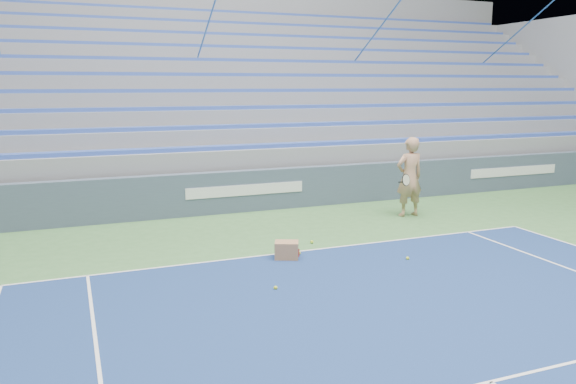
# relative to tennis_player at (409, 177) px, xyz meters

# --- Properties ---
(sponsor_barrier) EXTENTS (30.00, 0.32, 1.10)m
(sponsor_barrier) POSITION_rel_tennis_player_xyz_m (-3.76, 2.08, -0.47)
(sponsor_barrier) COLOR #3F4D60
(sponsor_barrier) RESTS_ON ground
(bleachers) EXTENTS (31.00, 9.15, 7.30)m
(bleachers) POSITION_rel_tennis_player_xyz_m (-3.76, 7.80, 1.34)
(bleachers) COLOR gray
(bleachers) RESTS_ON ground
(tennis_player) EXTENTS (0.98, 0.86, 2.03)m
(tennis_player) POSITION_rel_tennis_player_xyz_m (0.00, 0.00, 0.00)
(tennis_player) COLOR tan
(tennis_player) RESTS_ON ground
(ball_box) EXTENTS (0.55, 0.50, 0.34)m
(ball_box) POSITION_rel_tennis_player_xyz_m (-4.23, -2.25, -0.85)
(ball_box) COLOR #9F714D
(ball_box) RESTS_ON ground
(tennis_ball_0) EXTENTS (0.07, 0.07, 0.07)m
(tennis_ball_0) POSITION_rel_tennis_player_xyz_m (-2.09, -3.18, -0.98)
(tennis_ball_0) COLOR #C9DE2D
(tennis_ball_0) RESTS_ON ground
(tennis_ball_1) EXTENTS (0.07, 0.07, 0.07)m
(tennis_ball_1) POSITION_rel_tennis_player_xyz_m (-5.02, -3.75, -0.98)
(tennis_ball_1) COLOR #C9DE2D
(tennis_ball_1) RESTS_ON ground
(tennis_ball_2) EXTENTS (0.07, 0.07, 0.07)m
(tennis_ball_2) POSITION_rel_tennis_player_xyz_m (-3.91, -2.10, -0.98)
(tennis_ball_2) COLOR #C9DE2D
(tennis_ball_2) RESTS_ON ground
(tennis_ball_3) EXTENTS (0.07, 0.07, 0.07)m
(tennis_ball_3) POSITION_rel_tennis_player_xyz_m (-3.35, -1.44, -0.98)
(tennis_ball_3) COLOR #C9DE2D
(tennis_ball_3) RESTS_ON ground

